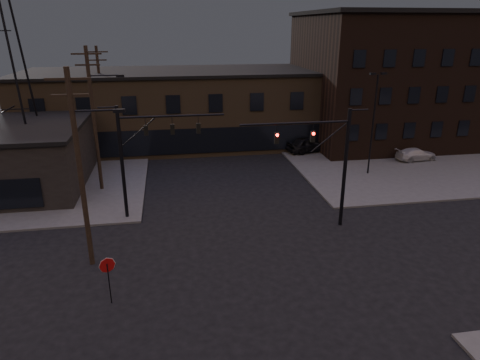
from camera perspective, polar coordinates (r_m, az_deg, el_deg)
name	(u,v)px	position (r m, az deg, el deg)	size (l,w,h in m)	color
ground	(262,267)	(24.70, 2.89, -11.53)	(140.00, 140.00, 0.00)	black
sidewalk_ne	(411,147)	(51.85, 21.86, 4.14)	(30.00, 30.00, 0.15)	#474744
building_row	(210,108)	(49.59, -4.03, 9.52)	(40.00, 12.00, 8.00)	#4F3F2A
building_right	(401,80)	(53.99, 20.64, 12.40)	(22.00, 16.00, 14.00)	black
traffic_signal_near	(329,157)	(28.14, 11.81, 3.08)	(7.12, 0.24, 8.00)	black
traffic_signal_far	(140,149)	(29.69, -13.15, 4.01)	(7.12, 0.24, 8.00)	black
stop_sign	(108,270)	(21.84, -17.22, -11.40)	(0.72, 0.33, 2.48)	black
utility_pole_near	(81,166)	(24.09, -20.46, 1.71)	(3.70, 0.28, 11.00)	black
utility_pole_mid	(95,117)	(35.67, -18.83, 7.93)	(3.70, 0.28, 11.50)	black
utility_pole_far	(102,98)	(47.58, -17.98, 10.37)	(2.20, 0.28, 11.00)	black
lot_light_a	(374,115)	(39.52, 17.42, 8.25)	(1.50, 0.28, 9.14)	black
lot_light_b	(407,104)	(46.70, 21.38, 9.47)	(1.50, 0.28, 9.14)	black
parked_car_lot_a	(309,144)	(46.30, 9.15, 4.74)	(1.95, 4.86, 1.65)	black
parked_car_lot_b	(416,154)	(46.36, 22.44, 3.19)	(1.68, 4.14, 1.20)	#BBBCBE
car_crossing	(261,139)	(48.83, 2.81, 5.43)	(1.49, 4.27, 1.41)	black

